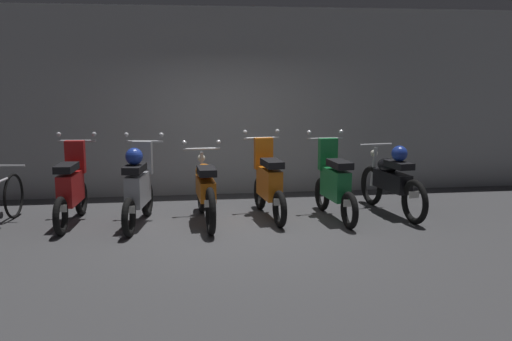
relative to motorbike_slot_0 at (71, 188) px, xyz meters
name	(u,v)px	position (x,y,z in m)	size (l,w,h in m)	color
ground_plane	(242,229)	(2.39, -0.64, -0.53)	(80.00, 80.00, 0.00)	#424244
back_wall	(225,102)	(2.39, 1.95, 1.11)	(16.00, 0.30, 3.28)	#9EA0A3
motorbike_slot_0	(71,188)	(0.00, 0.00, 0.00)	(0.59, 1.68, 1.29)	black
motorbike_slot_1	(138,186)	(0.96, -0.22, 0.04)	(0.58, 1.67, 1.29)	black
motorbike_slot_2	(205,189)	(1.91, -0.18, -0.04)	(0.59, 1.95, 1.15)	black
motorbike_slot_3	(268,183)	(2.87, -0.01, 0.00)	(0.59, 1.68, 1.29)	black
motorbike_slot_4	(334,184)	(3.82, -0.22, 0.00)	(0.59, 1.68, 1.29)	black
motorbike_slot_5	(392,180)	(4.78, -0.04, 0.00)	(0.56, 1.94, 1.08)	black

